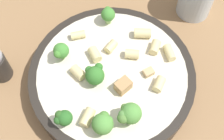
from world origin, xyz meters
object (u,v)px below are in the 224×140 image
rigatoni_3 (143,33)px  rigatoni_6 (155,47)px  rigatoni_7 (111,47)px  rigatoni_2 (159,84)px  broccoli_floret_4 (129,114)px  broccoli_floret_5 (61,51)px  rigatoni_9 (78,35)px  rigatoni_0 (87,117)px  chicken_chunk_1 (149,72)px  rigatoni_4 (169,53)px  chicken_chunk_0 (123,86)px  broccoli_floret_0 (95,75)px  broccoli_floret_2 (103,123)px  rigatoni_5 (95,54)px  pasta_bowl (112,78)px  broccoli_floret_1 (108,14)px  broccoli_floret_3 (63,118)px  rigatoni_8 (132,54)px  rigatoni_1 (78,73)px

rigatoni_3 → rigatoni_6: rigatoni_3 is taller
rigatoni_7 → rigatoni_2: bearing=126.9°
broccoli_floret_4 → broccoli_floret_5: broccoli_floret_4 is taller
broccoli_floret_4 → rigatoni_9: broccoli_floret_4 is taller
broccoli_floret_5 → rigatoni_3: 0.15m
rigatoni_0 → broccoli_floret_4: bearing=169.3°
broccoli_floret_5 → rigatoni_6: (-0.16, 0.01, -0.01)m
chicken_chunk_1 → rigatoni_2: bearing=112.8°
rigatoni_4 → chicken_chunk_0: 0.10m
broccoli_floret_0 → rigatoni_4: size_ratio=1.25×
broccoli_floret_2 → chicken_chunk_0: size_ratio=1.61×
rigatoni_5 → broccoli_floret_5: bearing=-8.5°
pasta_bowl → rigatoni_9: bearing=-60.6°
broccoli_floret_1 → broccoli_floret_3: size_ratio=1.07×
rigatoni_7 → broccoli_floret_1: bearing=-95.2°
rigatoni_5 → rigatoni_8: same height
rigatoni_7 → broccoli_floret_3: bearing=52.0°
broccoli_floret_4 → broccoli_floret_5: (0.09, -0.13, -0.00)m
rigatoni_8 → broccoli_floret_0: bearing=27.0°
broccoli_floret_3 → rigatoni_9: 0.16m
pasta_bowl → rigatoni_2: rigatoni_2 is taller
rigatoni_7 → rigatoni_9: bearing=-33.4°
rigatoni_4 → rigatoni_6: rigatoni_6 is taller
rigatoni_6 → rigatoni_9: 0.14m
rigatoni_5 → rigatoni_8: bearing=170.6°
rigatoni_7 → rigatoni_6: bearing=168.5°
broccoli_floret_1 → rigatoni_5: 0.08m
broccoli_floret_0 → rigatoni_1: 0.03m
broccoli_floret_5 → rigatoni_1: bearing=120.4°
pasta_bowl → broccoli_floret_0: bearing=17.7°
rigatoni_2 → rigatoni_3: bearing=-87.8°
broccoli_floret_1 → rigatoni_0: 0.19m
broccoli_floret_1 → pasta_bowl: bearing=83.6°
broccoli_floret_3 → chicken_chunk_1: (-0.15, -0.06, -0.02)m
broccoli_floret_5 → rigatoni_1: broccoli_floret_5 is taller
chicken_chunk_1 → rigatoni_6: bearing=-115.9°
broccoli_floret_3 → broccoli_floret_5: size_ratio=0.91×
rigatoni_2 → rigatoni_6: bearing=-98.6°
chicken_chunk_0 → chicken_chunk_1: size_ratio=1.49×
rigatoni_1 → rigatoni_8: 0.10m
rigatoni_1 → chicken_chunk_1: rigatoni_1 is taller
rigatoni_5 → rigatoni_3: bearing=-162.5°
chicken_chunk_1 → broccoli_floret_3: bearing=22.4°
rigatoni_0 → rigatoni_7: bearing=-115.8°
rigatoni_2 → rigatoni_8: bearing=-63.9°
rigatoni_0 → chicken_chunk_0: size_ratio=1.15×
broccoli_floret_3 → rigatoni_5: size_ratio=1.28×
rigatoni_0 → rigatoni_2: 0.13m
rigatoni_2 → broccoli_floret_3: bearing=12.4°
rigatoni_1 → chicken_chunk_0: 0.08m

